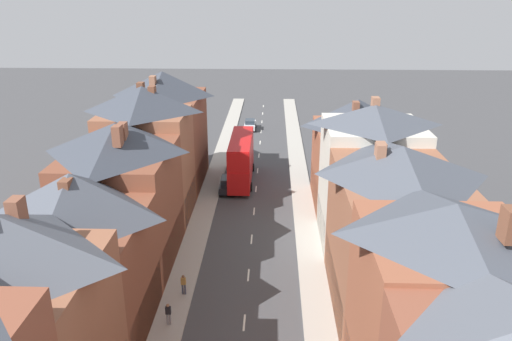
{
  "coord_description": "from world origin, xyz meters",
  "views": [
    {
      "loc": [
        1.75,
        -10.28,
        21.52
      ],
      "look_at": [
        -0.01,
        42.22,
        2.16
      ],
      "focal_mm": 35.0,
      "sensor_mm": 36.0,
      "label": 1
    }
  ],
  "objects_px": {
    "car_near_blue": "(250,124)",
    "car_parked_left_a": "(228,184)",
    "double_decker_bus_lead": "(241,158)",
    "pedestrian_mid_right": "(183,284)",
    "pedestrian_mid_left": "(168,313)"
  },
  "relations": [
    {
      "from": "pedestrian_mid_right",
      "to": "car_near_blue",
      "type": "bearing_deg",
      "value": 86.47
    },
    {
      "from": "car_parked_left_a",
      "to": "pedestrian_mid_right",
      "type": "distance_m",
      "value": 20.42
    },
    {
      "from": "car_parked_left_a",
      "to": "car_near_blue",
      "type": "bearing_deg",
      "value": 87.1
    },
    {
      "from": "car_near_blue",
      "to": "pedestrian_mid_left",
      "type": "height_order",
      "value": "pedestrian_mid_left"
    },
    {
      "from": "car_near_blue",
      "to": "pedestrian_mid_right",
      "type": "height_order",
      "value": "pedestrian_mid_right"
    },
    {
      "from": "pedestrian_mid_left",
      "to": "pedestrian_mid_right",
      "type": "distance_m",
      "value": 3.57
    },
    {
      "from": "double_decker_bus_lead",
      "to": "pedestrian_mid_right",
      "type": "xyz_separation_m",
      "value": [
        -2.83,
        -23.43,
        -1.78
      ]
    },
    {
      "from": "double_decker_bus_lead",
      "to": "car_parked_left_a",
      "type": "distance_m",
      "value": 3.86
    },
    {
      "from": "pedestrian_mid_left",
      "to": "pedestrian_mid_right",
      "type": "relative_size",
      "value": 1.0
    },
    {
      "from": "pedestrian_mid_left",
      "to": "car_parked_left_a",
      "type": "bearing_deg",
      "value": 85.33
    },
    {
      "from": "double_decker_bus_lead",
      "to": "car_parked_left_a",
      "type": "xyz_separation_m",
      "value": [
        -1.29,
        -3.07,
        -1.96
      ]
    },
    {
      "from": "double_decker_bus_lead",
      "to": "pedestrian_mid_right",
      "type": "relative_size",
      "value": 6.71
    },
    {
      "from": "double_decker_bus_lead",
      "to": "pedestrian_mid_left",
      "type": "bearing_deg",
      "value": -96.86
    },
    {
      "from": "double_decker_bus_lead",
      "to": "car_parked_left_a",
      "type": "height_order",
      "value": "double_decker_bus_lead"
    },
    {
      "from": "car_near_blue",
      "to": "car_parked_left_a",
      "type": "relative_size",
      "value": 0.93
    }
  ]
}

